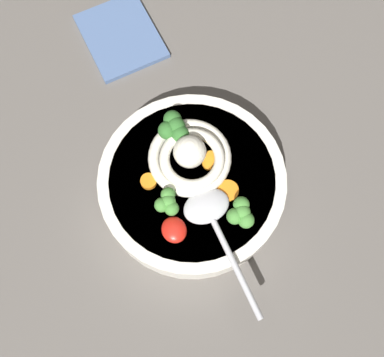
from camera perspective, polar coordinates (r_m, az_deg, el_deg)
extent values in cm
cube|color=#5B5651|center=(65.85, 0.35, -0.81)|extent=(106.75, 106.75, 3.36)
cylinder|color=silver|center=(61.59, 0.00, -0.72)|extent=(24.83, 24.83, 4.81)
cylinder|color=gold|center=(61.41, 0.00, -0.67)|extent=(21.85, 21.85, 4.42)
torus|color=silver|center=(59.58, 0.02, 2.80)|extent=(10.94, 10.94, 1.51)
torus|color=silver|center=(58.14, -0.10, 2.46)|extent=(11.72, 11.72, 1.36)
sphere|color=silver|center=(57.76, 0.02, 3.51)|extent=(4.24, 4.24, 4.24)
ellipsoid|color=#B7B7BC|center=(57.41, 1.80, -3.48)|extent=(4.54, 6.10, 1.60)
cylinder|color=#B7B7BC|center=(56.17, 5.10, -10.19)|extent=(15.01, 1.15, 0.80)
ellipsoid|color=red|center=(56.72, -2.26, -6.42)|extent=(3.44, 3.10, 1.55)
cylinder|color=#7A9E60|center=(61.08, -2.01, 5.82)|extent=(1.23, 1.23, 1.32)
sphere|color=#2D6628|center=(59.39, -2.07, 6.57)|extent=(2.41, 2.41, 2.41)
sphere|color=#2D6628|center=(59.12, -1.57, 5.53)|extent=(2.41, 2.41, 2.41)
sphere|color=#2D6628|center=(60.01, -2.14, 7.54)|extent=(2.41, 2.41, 2.41)
sphere|color=#2D6628|center=(59.38, -3.13, 6.03)|extent=(2.41, 2.41, 2.41)
cylinder|color=#7A9E60|center=(57.81, -2.91, -3.28)|extent=(0.94, 0.94, 1.01)
sphere|color=#478938|center=(56.43, -2.98, -2.89)|extent=(1.85, 1.85, 1.85)
sphere|color=#478938|center=(56.35, -2.57, -3.75)|extent=(1.85, 1.85, 1.85)
sphere|color=#478938|center=(56.77, -3.02, -2.03)|extent=(1.85, 1.85, 1.85)
sphere|color=#478938|center=(56.50, -3.82, -3.32)|extent=(1.85, 1.85, 1.85)
cylinder|color=#7A9E60|center=(57.64, 6.14, -4.63)|extent=(1.05, 1.05, 1.12)
sphere|color=#478938|center=(56.11, 6.31, -4.23)|extent=(2.06, 2.06, 2.06)
sphere|color=#478938|center=(56.12, 6.78, -5.19)|extent=(2.06, 2.06, 2.06)
sphere|color=#478938|center=(56.46, 6.19, -3.27)|extent=(2.06, 2.06, 2.06)
sphere|color=#478938|center=(56.05, 5.36, -4.72)|extent=(2.06, 2.06, 2.06)
cylinder|color=orange|center=(58.69, 4.47, -1.54)|extent=(2.88, 2.88, 0.53)
cylinder|color=orange|center=(60.05, 2.37, 2.55)|extent=(2.83, 2.83, 0.54)
cylinder|color=orange|center=(59.05, -5.45, -0.35)|extent=(2.11, 2.11, 0.77)
cube|color=#4C6693|center=(75.85, -9.20, 17.06)|extent=(13.56, 10.99, 0.80)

